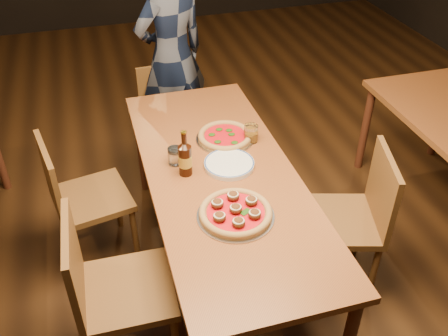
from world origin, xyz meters
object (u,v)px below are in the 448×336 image
object	(u,v)px
water_glass	(175,156)
pizza_meatball	(236,212)
chair_main_sw	(92,197)
chair_end	(169,119)
table_main	(222,183)
plate_stack	(229,164)
chair_main_e	(340,220)
pizza_margherita	(225,136)
chair_main_nw	(127,290)
beer_bottle	(185,159)
diner	(172,56)
amber_glass	(251,133)

from	to	relation	value
water_glass	pizza_meatball	bearing A→B (deg)	-69.58
chair_main_sw	water_glass	bearing A→B (deg)	-122.22
chair_end	pizza_meatball	xyz separation A→B (m)	(0.05, -1.57, 0.37)
table_main	plate_stack	world-z (taller)	plate_stack
chair_main_e	pizza_margherita	bearing A→B (deg)	-121.69
table_main	chair_main_nw	xyz separation A→B (m)	(-0.60, -0.44, -0.19)
table_main	chair_main_e	world-z (taller)	chair_main_e
pizza_margherita	beer_bottle	size ratio (longest dim) A/B	1.32
pizza_margherita	diner	world-z (taller)	diner
chair_main_nw	pizza_margherita	xyz separation A→B (m)	(0.72, 0.75, 0.29)
table_main	chair_main_e	xyz separation A→B (m)	(0.63, -0.26, -0.21)
chair_main_sw	chair_main_e	xyz separation A→B (m)	(1.34, -0.61, 0.01)
plate_stack	water_glass	bearing A→B (deg)	158.21
chair_main_nw	chair_end	xyz separation A→B (m)	(0.53, 1.65, -0.07)
chair_main_sw	beer_bottle	size ratio (longest dim) A/B	3.50
pizza_meatball	beer_bottle	xyz separation A→B (m)	(-0.16, 0.41, 0.07)
chair_end	table_main	bearing A→B (deg)	-89.15
table_main	beer_bottle	size ratio (longest dim) A/B	7.59
beer_bottle	chair_main_nw	bearing A→B (deg)	-130.48
amber_glass	table_main	bearing A→B (deg)	-134.50
chair_main_nw	pizza_meatball	size ratio (longest dim) A/B	2.53
plate_stack	beer_bottle	xyz separation A→B (m)	(-0.25, 0.00, 0.08)
chair_main_nw	amber_glass	world-z (taller)	chair_main_nw
pizza_meatball	chair_main_sw	bearing A→B (deg)	134.07
chair_main_nw	amber_glass	distance (m)	1.15
chair_main_e	pizza_meatball	world-z (taller)	chair_main_e
chair_main_sw	chair_main_e	bearing A→B (deg)	-125.44
pizza_margherita	diner	bearing A→B (deg)	95.21
pizza_meatball	chair_main_nw	bearing A→B (deg)	-172.22
chair_end	chair_main_nw	bearing A→B (deg)	-110.53
beer_bottle	pizza_meatball	bearing A→B (deg)	-68.78
chair_main_e	chair_end	distance (m)	1.63
pizza_meatball	plate_stack	world-z (taller)	pizza_meatball
chair_end	plate_stack	distance (m)	1.22
chair_end	plate_stack	size ratio (longest dim) A/B	2.92
chair_main_nw	chair_main_sw	xyz separation A→B (m)	(-0.11, 0.79, -0.02)
plate_stack	diner	bearing A→B (deg)	91.96
chair_main_nw	chair_end	world-z (taller)	chair_main_nw
chair_main_nw	chair_main_e	size ratio (longest dim) A/B	1.03
beer_bottle	water_glass	distance (m)	0.13
chair_main_sw	amber_glass	world-z (taller)	chair_main_sw
chair_main_nw	chair_main_sw	size ratio (longest dim) A/B	1.05
pizza_meatball	water_glass	distance (m)	0.56
chair_main_e	chair_end	xyz separation A→B (m)	(-0.70, 1.47, -0.06)
table_main	chair_main_e	bearing A→B (deg)	-22.14
diner	beer_bottle	bearing A→B (deg)	58.38
pizza_margherita	amber_glass	bearing A→B (deg)	-21.44
pizza_meatball	diner	size ratio (longest dim) A/B	0.23
water_glass	plate_stack	bearing A→B (deg)	-21.79
chair_main_nw	chair_main_e	distance (m)	1.24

